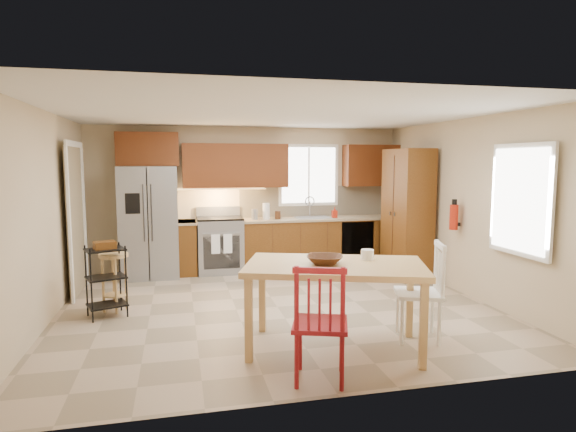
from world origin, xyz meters
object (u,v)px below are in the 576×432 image
at_px(refrigerator, 149,222).
at_px(pantry, 407,213).
at_px(table_bowl, 325,265).
at_px(bar_stool, 115,283).
at_px(chair_white, 418,291).
at_px(fire_extinguisher, 454,217).
at_px(utility_cart, 106,281).
at_px(soap_bottle, 335,212).
at_px(dining_table, 335,307).
at_px(table_jar, 367,257).
at_px(range_stove, 220,246).
at_px(chair_red, 320,322).

relative_size(refrigerator, pantry, 0.87).
xyz_separation_m(table_bowl, bar_stool, (-2.22, 1.80, -0.50)).
relative_size(chair_white, table_bowl, 2.90).
height_order(fire_extinguisher, utility_cart, fire_extinguisher).
bearing_deg(utility_cart, bar_stool, 51.54).
bearing_deg(pantry, chair_white, -114.23).
xyz_separation_m(refrigerator, soap_bottle, (3.18, -0.02, 0.09)).
bearing_deg(dining_table, chair_white, 21.74).
relative_size(refrigerator, dining_table, 1.03).
bearing_deg(bar_stool, refrigerator, 91.12).
distance_m(dining_table, chair_white, 0.96).
height_order(table_jar, utility_cart, table_jar).
height_order(chair_white, table_bowl, chair_white).
xyz_separation_m(fire_extinguisher, dining_table, (-2.35, -1.66, -0.67)).
distance_m(refrigerator, range_stove, 1.24).
distance_m(bar_stool, utility_cart, 0.23).
bearing_deg(fire_extinguisher, utility_cart, -179.21).
bearing_deg(chair_white, utility_cart, 84.00).
bearing_deg(table_jar, refrigerator, 123.97).
distance_m(soap_bottle, table_jar, 3.59).
bearing_deg(dining_table, table_jar, 34.67).
distance_m(pantry, utility_cart, 4.72).
xyz_separation_m(soap_bottle, utility_cart, (-3.59, -2.02, -0.55)).
height_order(soap_bottle, pantry, pantry).
xyz_separation_m(fire_extinguisher, table_bowl, (-2.46, -1.66, -0.23)).
relative_size(chair_red, chair_white, 1.00).
relative_size(range_stove, chair_white, 0.88).
relative_size(pantry, dining_table, 1.18).
bearing_deg(utility_cart, soap_bottle, 9.25).
bearing_deg(fire_extinguisher, range_stove, 147.38).
height_order(pantry, fire_extinguisher, pantry).
bearing_deg(bar_stool, soap_bottle, 38.88).
height_order(fire_extinguisher, chair_white, fire_extinguisher).
bearing_deg(table_bowl, soap_bottle, 70.09).
bearing_deg(chair_red, utility_cart, 151.14).
xyz_separation_m(table_bowl, table_jar, (0.50, 0.11, 0.03)).
xyz_separation_m(range_stove, table_bowl, (0.72, -3.69, 0.41)).
distance_m(fire_extinguisher, utility_cart, 4.79).
bearing_deg(soap_bottle, bar_stool, -152.86).
relative_size(range_stove, table_bowl, 2.56).
bearing_deg(range_stove, fire_extinguisher, -32.62).
bearing_deg(fire_extinguisher, chair_red, -139.45).
bearing_deg(fire_extinguisher, table_bowl, -146.01).
bearing_deg(table_jar, dining_table, -164.05).
distance_m(chair_red, table_bowl, 0.78).
height_order(range_stove, bar_stool, range_stove).
bearing_deg(soap_bottle, refrigerator, 179.55).
bearing_deg(table_bowl, table_jar, 12.53).
bearing_deg(chair_red, table_bowl, 88.52).
relative_size(pantry, table_bowl, 5.85).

